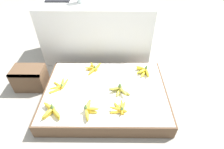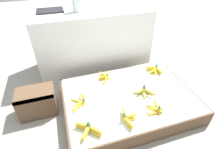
{
  "view_description": "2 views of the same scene",
  "coord_description": "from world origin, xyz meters",
  "px_view_note": "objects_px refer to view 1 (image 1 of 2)",
  "views": [
    {
      "loc": [
        0.08,
        -1.25,
        1.43
      ],
      "look_at": [
        0.07,
        -0.0,
        0.36
      ],
      "focal_mm": 28.0,
      "sensor_mm": 36.0,
      "label": 1
    },
    {
      "loc": [
        -0.54,
        -1.14,
        1.31
      ],
      "look_at": [
        -0.14,
        0.1,
        0.36
      ],
      "focal_mm": 28.0,
      "sensor_mm": 36.0,
      "label": 2
    }
  ],
  "objects_px": {
    "wooden_crate": "(30,78)",
    "banana_bunch_back_midleft": "(94,68)",
    "banana_bunch_front_midleft": "(89,110)",
    "banana_bunch_middle_midright": "(120,90)",
    "banana_bunch_front_midright": "(120,109)",
    "banana_bunch_back_right": "(144,71)",
    "banana_bunch_middle_left": "(60,86)",
    "banana_bunch_front_left": "(51,111)"
  },
  "relations": [
    {
      "from": "wooden_crate",
      "to": "banana_bunch_front_midleft",
      "type": "distance_m",
      "value": 0.87
    },
    {
      "from": "banana_bunch_front_midright",
      "to": "banana_bunch_back_right",
      "type": "relative_size",
      "value": 0.93
    },
    {
      "from": "wooden_crate",
      "to": "banana_bunch_middle_left",
      "type": "xyz_separation_m",
      "value": [
        0.39,
        -0.17,
        0.05
      ]
    },
    {
      "from": "wooden_crate",
      "to": "banana_bunch_back_midleft",
      "type": "height_order",
      "value": "wooden_crate"
    },
    {
      "from": "banana_bunch_middle_left",
      "to": "banana_bunch_back_midleft",
      "type": "bearing_deg",
      "value": 41.58
    },
    {
      "from": "banana_bunch_front_midright",
      "to": "banana_bunch_middle_midright",
      "type": "height_order",
      "value": "banana_bunch_middle_midright"
    },
    {
      "from": "banana_bunch_front_midleft",
      "to": "banana_bunch_front_midright",
      "type": "xyz_separation_m",
      "value": [
        0.28,
        0.02,
        -0.01
      ]
    },
    {
      "from": "banana_bunch_front_left",
      "to": "banana_bunch_middle_left",
      "type": "xyz_separation_m",
      "value": [
        -0.0,
        0.33,
        -0.01
      ]
    },
    {
      "from": "banana_bunch_middle_midright",
      "to": "banana_bunch_back_right",
      "type": "xyz_separation_m",
      "value": [
        0.27,
        0.3,
        -0.0
      ]
    },
    {
      "from": "banana_bunch_middle_midright",
      "to": "banana_bunch_back_right",
      "type": "distance_m",
      "value": 0.4
    },
    {
      "from": "banana_bunch_front_midright",
      "to": "banana_bunch_front_midleft",
      "type": "bearing_deg",
      "value": -175.59
    },
    {
      "from": "banana_bunch_front_left",
      "to": "banana_bunch_front_midleft",
      "type": "bearing_deg",
      "value": 2.23
    },
    {
      "from": "wooden_crate",
      "to": "banana_bunch_middle_left",
      "type": "bearing_deg",
      "value": -24.16
    },
    {
      "from": "wooden_crate",
      "to": "banana_bunch_back_midleft",
      "type": "distance_m",
      "value": 0.72
    },
    {
      "from": "banana_bunch_front_midleft",
      "to": "banana_bunch_back_right",
      "type": "bearing_deg",
      "value": 44.58
    },
    {
      "from": "banana_bunch_front_midleft",
      "to": "banana_bunch_back_right",
      "type": "relative_size",
      "value": 1.27
    },
    {
      "from": "banana_bunch_front_midleft",
      "to": "banana_bunch_back_midleft",
      "type": "bearing_deg",
      "value": 91.07
    },
    {
      "from": "banana_bunch_front_midleft",
      "to": "banana_bunch_middle_left",
      "type": "distance_m",
      "value": 0.46
    },
    {
      "from": "banana_bunch_middle_left",
      "to": "wooden_crate",
      "type": "bearing_deg",
      "value": 155.84
    },
    {
      "from": "banana_bunch_front_midright",
      "to": "banana_bunch_middle_midright",
      "type": "relative_size",
      "value": 0.77
    },
    {
      "from": "banana_bunch_front_midleft",
      "to": "banana_bunch_middle_midright",
      "type": "xyz_separation_m",
      "value": [
        0.28,
        0.25,
        -0.0
      ]
    },
    {
      "from": "wooden_crate",
      "to": "banana_bunch_front_midleft",
      "type": "relative_size",
      "value": 1.42
    },
    {
      "from": "banana_bunch_front_midleft",
      "to": "banana_bunch_back_midleft",
      "type": "distance_m",
      "value": 0.6
    },
    {
      "from": "wooden_crate",
      "to": "banana_bunch_front_midright",
      "type": "bearing_deg",
      "value": -25.08
    },
    {
      "from": "banana_bunch_front_left",
      "to": "banana_bunch_middle_midright",
      "type": "relative_size",
      "value": 0.93
    },
    {
      "from": "banana_bunch_front_left",
      "to": "banana_bunch_front_midright",
      "type": "distance_m",
      "value": 0.6
    },
    {
      "from": "banana_bunch_front_midright",
      "to": "banana_bunch_middle_left",
      "type": "bearing_deg",
      "value": 154.34
    },
    {
      "from": "banana_bunch_front_midright",
      "to": "banana_bunch_back_right",
      "type": "distance_m",
      "value": 0.59
    },
    {
      "from": "banana_bunch_back_right",
      "to": "banana_bunch_back_midleft",
      "type": "bearing_deg",
      "value": 174.68
    },
    {
      "from": "banana_bunch_back_midleft",
      "to": "banana_bunch_back_right",
      "type": "xyz_separation_m",
      "value": [
        0.56,
        -0.05,
        0.01
      ]
    },
    {
      "from": "banana_bunch_middle_left",
      "to": "banana_bunch_middle_midright",
      "type": "bearing_deg",
      "value": -6.14
    },
    {
      "from": "banana_bunch_front_left",
      "to": "banana_bunch_front_midright",
      "type": "xyz_separation_m",
      "value": [
        0.6,
        0.03,
        -0.01
      ]
    },
    {
      "from": "wooden_crate",
      "to": "banana_bunch_middle_midright",
      "type": "distance_m",
      "value": 1.02
    },
    {
      "from": "banana_bunch_front_midright",
      "to": "banana_bunch_middle_left",
      "type": "relative_size",
      "value": 0.75
    },
    {
      "from": "banana_bunch_front_midleft",
      "to": "banana_bunch_back_midleft",
      "type": "xyz_separation_m",
      "value": [
        -0.01,
        0.6,
        -0.01
      ]
    },
    {
      "from": "banana_bunch_front_midleft",
      "to": "banana_bunch_back_right",
      "type": "height_order",
      "value": "banana_bunch_front_midleft"
    },
    {
      "from": "banana_bunch_middle_midright",
      "to": "banana_bunch_back_midleft",
      "type": "height_order",
      "value": "banana_bunch_middle_midright"
    },
    {
      "from": "banana_bunch_front_left",
      "to": "banana_bunch_back_midleft",
      "type": "bearing_deg",
      "value": 62.62
    },
    {
      "from": "banana_bunch_front_midright",
      "to": "banana_bunch_back_midleft",
      "type": "relative_size",
      "value": 0.8
    },
    {
      "from": "banana_bunch_front_midleft",
      "to": "banana_bunch_front_midright",
      "type": "bearing_deg",
      "value": 4.41
    },
    {
      "from": "banana_bunch_front_midleft",
      "to": "banana_bunch_middle_left",
      "type": "xyz_separation_m",
      "value": [
        -0.33,
        0.31,
        -0.01
      ]
    },
    {
      "from": "wooden_crate",
      "to": "banana_bunch_middle_midright",
      "type": "height_order",
      "value": "banana_bunch_middle_midright"
    }
  ]
}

